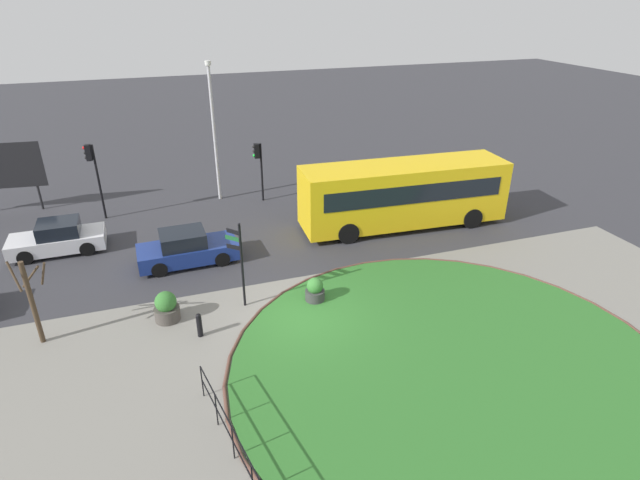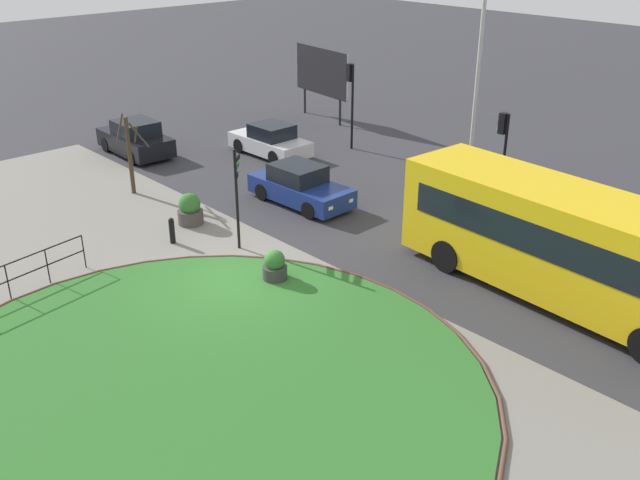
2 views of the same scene
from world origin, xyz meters
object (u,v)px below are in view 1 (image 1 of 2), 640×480
(bus_yellow, at_px, (404,193))
(car_trailing, at_px, (187,249))
(planter_kerbside, at_px, (167,308))
(signpost_directional, at_px, (240,259))
(traffic_light_near, at_px, (93,165))
(street_tree_bare, at_px, (32,298))
(bollard_foreground, at_px, (199,325))
(traffic_light_far, at_px, (258,159))
(car_near_lane, at_px, (58,239))
(lamppost_tall, at_px, (214,128))
(planter_near_signpost, at_px, (315,291))

(bus_yellow, relative_size, car_trailing, 2.41)
(planter_kerbside, bearing_deg, signpost_directional, 1.72)
(car_trailing, height_order, planter_kerbside, car_trailing)
(signpost_directional, xyz_separation_m, traffic_light_near, (-5.18, 10.25, 0.89))
(street_tree_bare, bearing_deg, bollard_foreground, -15.93)
(signpost_directional, xyz_separation_m, traffic_light_far, (2.97, 10.05, 0.44))
(bollard_foreground, height_order, traffic_light_far, traffic_light_far)
(car_near_lane, height_order, planter_kerbside, car_near_lane)
(bus_yellow, bearing_deg, lamppost_tall, 143.85)
(lamppost_tall, bearing_deg, planter_kerbside, -107.90)
(planter_near_signpost, relative_size, planter_kerbside, 0.89)
(bollard_foreground, distance_m, planter_near_signpost, 4.38)
(lamppost_tall, relative_size, street_tree_bare, 2.39)
(bollard_foreground, distance_m, traffic_light_near, 12.39)
(traffic_light_far, distance_m, street_tree_bare, 13.95)
(signpost_directional, distance_m, traffic_light_far, 10.49)
(bollard_foreground, xyz_separation_m, planter_kerbside, (-0.96, 1.34, 0.05))
(signpost_directional, relative_size, street_tree_bare, 1.09)
(bollard_foreground, relative_size, traffic_light_near, 0.24)
(traffic_light_near, relative_size, street_tree_bare, 1.25)
(traffic_light_near, xyz_separation_m, lamppost_tall, (6.09, 0.82, 1.15))
(car_near_lane, relative_size, planter_kerbside, 3.53)
(bus_yellow, distance_m, street_tree_bare, 16.15)
(bollard_foreground, bearing_deg, signpost_directional, 39.29)
(bus_yellow, xyz_separation_m, car_trailing, (-10.38, -0.55, -1.01))
(car_trailing, bearing_deg, car_near_lane, 149.53)
(bollard_foreground, relative_size, traffic_light_far, 0.28)
(car_near_lane, relative_size, traffic_light_near, 1.04)
(traffic_light_far, bearing_deg, street_tree_bare, 48.01)
(signpost_directional, relative_size, bus_yellow, 0.33)
(lamppost_tall, distance_m, planter_near_signpost, 12.35)
(car_near_lane, distance_m, lamppost_tall, 9.40)
(traffic_light_near, relative_size, planter_kerbside, 3.41)
(bus_yellow, height_order, planter_near_signpost, bus_yellow)
(traffic_light_far, xyz_separation_m, lamppost_tall, (-2.07, 1.02, 1.59))
(lamppost_tall, relative_size, planter_near_signpost, 7.35)
(car_trailing, relative_size, planter_kerbside, 3.71)
(car_trailing, distance_m, planter_kerbside, 4.24)
(traffic_light_near, height_order, planter_near_signpost, traffic_light_near)
(bollard_foreground, distance_m, bus_yellow, 12.18)
(car_trailing, bearing_deg, planter_kerbside, -107.16)
(traffic_light_near, height_order, street_tree_bare, traffic_light_near)
(lamppost_tall, bearing_deg, bus_yellow, -39.51)
(planter_near_signpost, bearing_deg, street_tree_bare, 176.03)
(traffic_light_far, bearing_deg, car_near_lane, 19.60)
(car_near_lane, bearing_deg, car_trailing, 150.48)
(car_trailing, relative_size, lamppost_tall, 0.57)
(car_trailing, height_order, lamppost_tall, lamppost_tall)
(car_near_lane, xyz_separation_m, traffic_light_near, (1.65, 3.35, 2.17))
(car_trailing, distance_m, street_tree_bare, 6.57)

